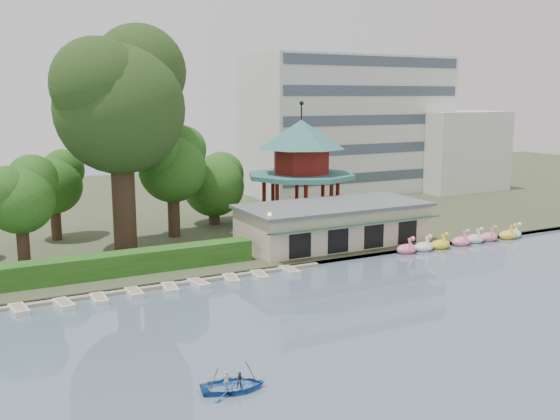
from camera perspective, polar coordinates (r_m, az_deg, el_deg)
ground_plane at (r=39.30m, az=9.81°, el=-11.67°), size 220.00×220.00×0.00m
shore at (r=85.06m, az=-11.88°, el=0.35°), size 220.00×70.00×0.40m
embankment at (r=53.24m, az=-1.57°, el=-5.44°), size 220.00×0.60×0.30m
dock at (r=49.32m, az=-14.24°, el=-7.09°), size 34.00×1.60×0.24m
boathouse at (r=61.45m, az=4.90°, el=-1.20°), size 18.60×9.39×3.90m
pavilion at (r=70.21m, az=1.95°, el=4.49°), size 12.40×12.40×13.50m
office_building at (r=95.43m, az=7.79°, el=7.31°), size 38.00×18.00×20.00m
hedge at (r=51.58m, az=-18.41°, el=-5.18°), size 30.00×2.00×1.80m
lamp_post at (r=54.61m, az=-0.95°, el=-1.59°), size 0.36×0.36×4.28m
big_tree at (r=58.56m, az=-14.38°, el=9.99°), size 12.87×11.99×20.89m
small_trees at (r=62.53m, az=-16.32°, el=2.17°), size 39.67×16.44×11.38m
swan_boats at (r=65.31m, az=16.63°, el=-2.69°), size 16.27×2.05×1.92m
moored_rowboats at (r=47.89m, az=-14.66°, el=-7.57°), size 29.61×2.72×0.36m
rowboat_with_passengers at (r=32.67m, az=-4.30°, el=-15.35°), size 5.27×4.29×2.01m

